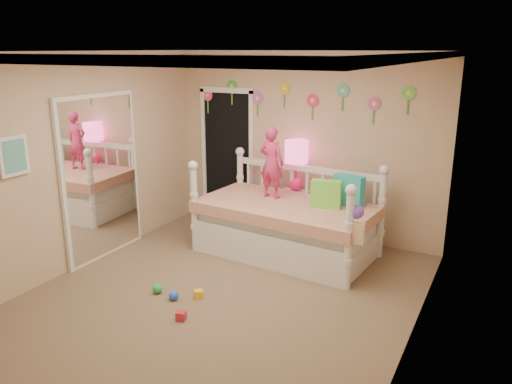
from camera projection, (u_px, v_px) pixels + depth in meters
The scene contains 18 objects.
floor at pixel (223, 295), 5.58m from camera, with size 4.00×4.50×0.01m, color #7F684C.
ceiling at pixel (218, 51), 4.87m from camera, with size 4.00×4.50×0.01m, color white.
back_wall at pixel (303, 146), 7.14m from camera, with size 4.00×0.01×2.60m, color tan.
left_wall at pixel (79, 162), 6.11m from camera, with size 0.01×4.50×2.60m, color tan.
right_wall at pixel (420, 209), 4.34m from camera, with size 0.01×4.50×2.60m, color tan.
crown_molding at pixel (218, 55), 4.88m from camera, with size 4.00×4.50×0.06m, color white, non-canonical shape.
daybed at pixel (286, 208), 6.57m from camera, with size 2.31×1.24×1.25m, color white, non-canonical shape.
pillow_turquoise at pixel (349, 190), 6.41m from camera, with size 0.39×0.14×0.39m, color #22ABAC.
pillow_lime at pixel (326, 194), 6.32m from camera, with size 0.37×0.14×0.35m, color #7AE545.
child at pixel (272, 163), 6.67m from camera, with size 0.35×0.23×0.95m, color #D8316C.
nightstand at pixel (295, 214), 7.27m from camera, with size 0.40×0.31×0.67m, color white.
table_lamp at pixel (296, 158), 7.04m from camera, with size 0.33×0.33×0.73m.
closet_doorway at pixel (227, 156), 7.76m from camera, with size 0.90×0.04×2.07m, color black.
flower_decals at pixel (298, 100), 7.00m from camera, with size 3.40×0.02×0.50m, color #B2668C, non-canonical shape.
mirror_closet at pixel (101, 177), 6.42m from camera, with size 0.07×1.30×2.10m, color white.
wall_picture at pixel (14, 156), 5.26m from camera, with size 0.05×0.34×0.42m, color white.
hanging_bag at pixel (356, 225), 5.53m from camera, with size 0.20×0.16×0.36m, color beige, non-canonical shape.
toy_scatter at pixel (153, 310), 5.16m from camera, with size 0.80×1.30×0.11m, color #996666, non-canonical shape.
Camera 1 is at (2.65, -4.32, 2.63)m, focal length 35.46 mm.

